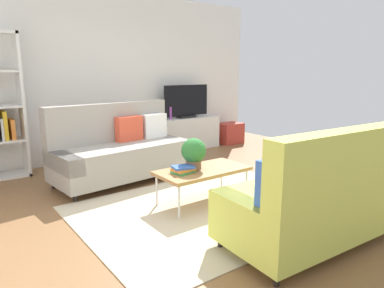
# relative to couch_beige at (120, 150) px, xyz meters

# --- Properties ---
(ground_plane) EXTENTS (7.68, 7.68, 0.00)m
(ground_plane) POSITION_rel_couch_beige_xyz_m (0.44, -1.36, -0.45)
(ground_plane) COLOR brown
(wall_far) EXTENTS (6.40, 0.12, 2.90)m
(wall_far) POSITION_rel_couch_beige_xyz_m (0.44, 1.44, 1.00)
(wall_far) COLOR white
(wall_far) RESTS_ON ground_plane
(area_rug) EXTENTS (2.90, 2.20, 0.01)m
(area_rug) POSITION_rel_couch_beige_xyz_m (0.34, -1.62, -0.44)
(area_rug) COLOR beige
(area_rug) RESTS_ON ground_plane
(couch_beige) EXTENTS (1.97, 1.02, 1.10)m
(couch_beige) POSITION_rel_couch_beige_xyz_m (0.00, 0.00, 0.00)
(couch_beige) COLOR gray
(couch_beige) RESTS_ON ground_plane
(couch_green) EXTENTS (1.95, 0.96, 1.10)m
(couch_green) POSITION_rel_couch_beige_xyz_m (0.67, -2.84, 0.00)
(couch_green) COLOR #C1CC51
(couch_green) RESTS_ON ground_plane
(coffee_table) EXTENTS (1.10, 0.56, 0.42)m
(coffee_table) POSITION_rel_couch_beige_xyz_m (0.39, -1.42, -0.05)
(coffee_table) COLOR #9E7042
(coffee_table) RESTS_ON ground_plane
(tv_console) EXTENTS (1.40, 0.44, 0.64)m
(tv_console) POSITION_rel_couch_beige_xyz_m (1.94, 1.10, -0.13)
(tv_console) COLOR silver
(tv_console) RESTS_ON ground_plane
(tv) EXTENTS (1.00, 0.20, 0.64)m
(tv) POSITION_rel_couch_beige_xyz_m (1.94, 1.08, 0.51)
(tv) COLOR black
(tv) RESTS_ON tv_console
(storage_trunk) EXTENTS (0.52, 0.40, 0.44)m
(storage_trunk) POSITION_rel_couch_beige_xyz_m (3.04, 1.00, -0.23)
(storage_trunk) COLOR #B2382D
(storage_trunk) RESTS_ON ground_plane
(potted_plant) EXTENTS (0.29, 0.29, 0.37)m
(potted_plant) POSITION_rel_couch_beige_xyz_m (0.30, -1.36, 0.18)
(potted_plant) COLOR brown
(potted_plant) RESTS_ON coffee_table
(table_book_0) EXTENTS (0.28, 0.23, 0.03)m
(table_book_0) POSITION_rel_couch_beige_xyz_m (0.11, -1.42, -0.01)
(table_book_0) COLOR #3F8C4C
(table_book_0) RESTS_ON coffee_table
(table_book_1) EXTENTS (0.25, 0.20, 0.03)m
(table_book_1) POSITION_rel_couch_beige_xyz_m (0.11, -1.42, 0.02)
(table_book_1) COLOR orange
(table_book_1) RESTS_ON table_book_0
(table_book_2) EXTENTS (0.27, 0.23, 0.02)m
(table_book_2) POSITION_rel_couch_beige_xyz_m (0.11, -1.42, 0.04)
(table_book_2) COLOR #3359B2
(table_book_2) RESTS_ON table_book_1
(vase_0) EXTENTS (0.13, 0.13, 0.13)m
(vase_0) POSITION_rel_couch_beige_xyz_m (1.36, 1.15, 0.26)
(vase_0) COLOR #33B29E
(vase_0) RESTS_ON tv_console
(bottle_0) EXTENTS (0.05, 0.05, 0.24)m
(bottle_0) POSITION_rel_couch_beige_xyz_m (1.55, 1.06, 0.31)
(bottle_0) COLOR purple
(bottle_0) RESTS_ON tv_console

